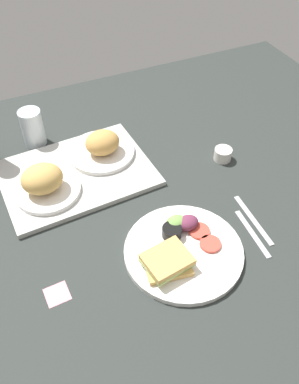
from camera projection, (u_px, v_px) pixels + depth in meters
ground_plane at (147, 214)px, 115.36cm from camera, size 190.00×150.00×3.00cm
serving_tray at (76, 174)px, 123.95cm from camera, size 46.74×35.41×1.60cm
bread_plate_near at (44, 183)px, 114.49cm from camera, size 19.14×19.14×9.54cm
bread_plate_far at (102, 147)px, 126.97cm from camera, size 21.35×21.35×8.82cm
plate_with_salad at (181, 249)px, 102.88cm from camera, size 30.75×30.75×5.40cm
drinking_glass at (33, 128)px, 131.46cm from camera, size 7.26×7.26×12.50cm
espresso_cup at (223, 154)px, 128.58cm from camera, size 5.60×5.60×4.00cm
fork at (252, 233)px, 108.28cm from camera, size 2.65×17.06×0.50cm
knife at (253, 219)px, 111.69cm from camera, size 2.46×19.05×0.50cm
sticky_note at (57, 294)px, 95.57cm from camera, size 5.85×5.85×0.12cm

